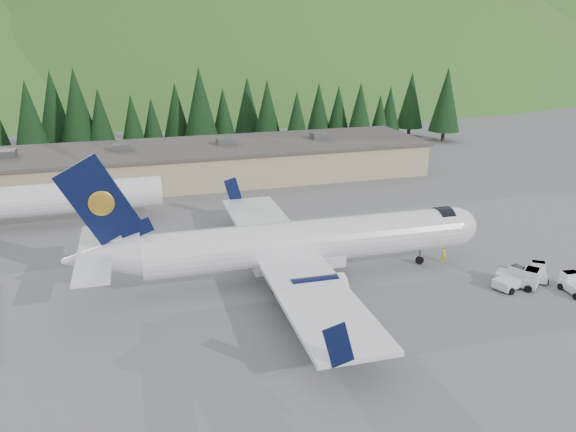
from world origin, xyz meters
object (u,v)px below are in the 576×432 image
at_px(second_airliner, 36,199).
at_px(baggage_tug_b, 521,278).
at_px(baggage_tug_d, 538,272).
at_px(baggage_tug_a, 513,279).
at_px(terminal_building, 193,163).
at_px(ramp_worker, 444,254).
at_px(airliner, 296,244).
at_px(baggage_tug_c, 575,285).

relative_size(second_airliner, baggage_tug_b, 7.39).
bearing_deg(baggage_tug_d, baggage_tug_b, 143.70).
bearing_deg(baggage_tug_b, baggage_tug_a, -139.02).
bearing_deg(terminal_building, baggage_tug_b, -63.72).
height_order(second_airliner, ramp_worker, second_airliner).
bearing_deg(terminal_building, baggage_tug_d, -60.66).
height_order(airliner, baggage_tug_b, airliner).
bearing_deg(airliner, baggage_tug_b, -20.14).
xyz_separation_m(second_airliner, baggage_tug_b, (42.29, -29.32, -2.51)).
xyz_separation_m(terminal_building, baggage_tug_d, (24.97, -44.43, -2.00)).
distance_m(airliner, second_airliner, 32.40).
relative_size(second_airliner, terminal_building, 0.39).
xyz_separation_m(baggage_tug_b, ramp_worker, (-3.54, 6.78, 0.07)).
bearing_deg(airliner, baggage_tug_c, -22.12).
height_order(second_airliner, baggage_tug_d, second_airliner).
xyz_separation_m(airliner, baggage_tug_c, (22.12, -9.70, -2.63)).
height_order(baggage_tug_c, baggage_tug_d, baggage_tug_c).
relative_size(airliner, baggage_tug_d, 13.04).
distance_m(baggage_tug_a, baggage_tug_c, 5.06).
distance_m(baggage_tug_b, ramp_worker, 7.65).
bearing_deg(airliner, terminal_building, 97.43).
relative_size(airliner, baggage_tug_a, 10.52).
distance_m(baggage_tug_a, baggage_tug_b, 0.78).
height_order(baggage_tug_a, ramp_worker, ramp_worker).
bearing_deg(baggage_tug_c, airliner, 71.88).
height_order(airliner, ramp_worker, airliner).
distance_m(baggage_tug_c, ramp_worker, 11.61).
xyz_separation_m(airliner, baggage_tug_b, (18.47, -7.35, -2.53)).
relative_size(terminal_building, baggage_tug_d, 24.53).
xyz_separation_m(baggage_tug_b, baggage_tug_c, (3.64, -2.35, -0.10)).
relative_size(terminal_building, ramp_worker, 40.23).
bearing_deg(baggage_tug_a, airliner, 138.86).
height_order(airliner, terminal_building, airliner).
distance_m(airliner, baggage_tug_c, 24.29).
bearing_deg(baggage_tug_c, baggage_tug_b, 62.76).
height_order(baggage_tug_a, baggage_tug_c, baggage_tug_a).
relative_size(baggage_tug_b, ramp_worker, 2.11).
height_order(baggage_tug_a, baggage_tug_b, baggage_tug_b).
bearing_deg(baggage_tug_c, baggage_tug_d, 23.56).
relative_size(second_airliner, ramp_worker, 15.58).
relative_size(baggage_tug_b, baggage_tug_c, 1.19).
bearing_deg(baggage_tug_b, baggage_tug_c, 16.99).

